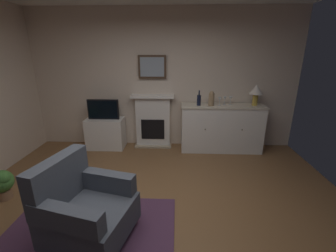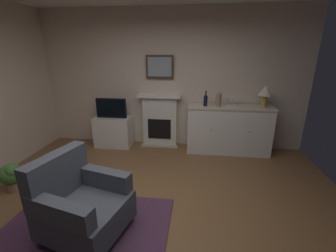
{
  "view_description": "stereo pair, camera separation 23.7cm",
  "coord_description": "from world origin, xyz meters",
  "px_view_note": "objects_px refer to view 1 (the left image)",
  "views": [
    {
      "loc": [
        0.29,
        -2.22,
        1.94
      ],
      "look_at": [
        0.17,
        0.61,
        1.0
      ],
      "focal_mm": 24.19,
      "sensor_mm": 36.0,
      "label": 1
    },
    {
      "loc": [
        0.53,
        -2.2,
        1.94
      ],
      "look_at": [
        0.17,
        0.61,
        1.0
      ],
      "focal_mm": 24.19,
      "sensor_mm": 36.0,
      "label": 2
    }
  ],
  "objects_px": {
    "fireplace_unit": "(153,121)",
    "tv_cabinet": "(106,133)",
    "vase_decorative": "(211,98)",
    "potted_plant_fern": "(2,182)",
    "tv_set": "(103,109)",
    "wine_glass_center": "(225,99)",
    "framed_picture": "(152,67)",
    "table_lamp": "(256,91)",
    "armchair": "(84,208)",
    "wine_bottle": "(199,100)",
    "wine_glass_left": "(220,99)",
    "sideboard_cabinet": "(221,128)",
    "wine_glass_right": "(231,99)"
  },
  "relations": [
    {
      "from": "tv_set",
      "to": "potted_plant_fern",
      "type": "distance_m",
      "value": 2.06
    },
    {
      "from": "tv_cabinet",
      "to": "wine_bottle",
      "type": "bearing_deg",
      "value": -1.88
    },
    {
      "from": "table_lamp",
      "to": "wine_glass_right",
      "type": "distance_m",
      "value": 0.49
    },
    {
      "from": "table_lamp",
      "to": "tv_cabinet",
      "type": "xyz_separation_m",
      "value": [
        -2.97,
        0.02,
        -0.91
      ]
    },
    {
      "from": "wine_glass_left",
      "to": "vase_decorative",
      "type": "distance_m",
      "value": 0.16
    },
    {
      "from": "fireplace_unit",
      "to": "wine_glass_right",
      "type": "xyz_separation_m",
      "value": [
        1.53,
        -0.15,
        0.52
      ]
    },
    {
      "from": "wine_glass_center",
      "to": "potted_plant_fern",
      "type": "relative_size",
      "value": 0.38
    },
    {
      "from": "armchair",
      "to": "wine_glass_center",
      "type": "bearing_deg",
      "value": 52.38
    },
    {
      "from": "fireplace_unit",
      "to": "wine_glass_center",
      "type": "relative_size",
      "value": 6.67
    },
    {
      "from": "wine_glass_center",
      "to": "framed_picture",
      "type": "bearing_deg",
      "value": 172.21
    },
    {
      "from": "framed_picture",
      "to": "table_lamp",
      "type": "xyz_separation_m",
      "value": [
        2.0,
        -0.22,
        -0.42
      ]
    },
    {
      "from": "sideboard_cabinet",
      "to": "vase_decorative",
      "type": "bearing_deg",
      "value": -168.13
    },
    {
      "from": "table_lamp",
      "to": "armchair",
      "type": "bearing_deg",
      "value": -135.48
    },
    {
      "from": "wine_bottle",
      "to": "armchair",
      "type": "height_order",
      "value": "wine_bottle"
    },
    {
      "from": "framed_picture",
      "to": "vase_decorative",
      "type": "distance_m",
      "value": 1.31
    },
    {
      "from": "wine_bottle",
      "to": "wine_glass_center",
      "type": "distance_m",
      "value": 0.51
    },
    {
      "from": "wine_bottle",
      "to": "vase_decorative",
      "type": "xyz_separation_m",
      "value": [
        0.24,
        -0.0,
        0.03
      ]
    },
    {
      "from": "fireplace_unit",
      "to": "armchair",
      "type": "relative_size",
      "value": 1.13
    },
    {
      "from": "wine_bottle",
      "to": "tv_cabinet",
      "type": "bearing_deg",
      "value": 178.12
    },
    {
      "from": "fireplace_unit",
      "to": "wine_glass_left",
      "type": "relative_size",
      "value": 6.67
    },
    {
      "from": "fireplace_unit",
      "to": "vase_decorative",
      "type": "bearing_deg",
      "value": -11.13
    },
    {
      "from": "sideboard_cabinet",
      "to": "armchair",
      "type": "xyz_separation_m",
      "value": [
        -1.85,
        -2.41,
        -0.09
      ]
    },
    {
      "from": "wine_glass_left",
      "to": "potted_plant_fern",
      "type": "bearing_deg",
      "value": -151.29
    },
    {
      "from": "fireplace_unit",
      "to": "sideboard_cabinet",
      "type": "xyz_separation_m",
      "value": [
        1.39,
        -0.18,
        -0.08
      ]
    },
    {
      "from": "sideboard_cabinet",
      "to": "tv_set",
      "type": "distance_m",
      "value": 2.4
    },
    {
      "from": "wine_glass_left",
      "to": "potted_plant_fern",
      "type": "height_order",
      "value": "wine_glass_left"
    },
    {
      "from": "fireplace_unit",
      "to": "wine_bottle",
      "type": "xyz_separation_m",
      "value": [
        0.92,
        -0.22,
        0.5
      ]
    },
    {
      "from": "tv_set",
      "to": "wine_glass_center",
      "type": "bearing_deg",
      "value": 0.86
    },
    {
      "from": "tv_cabinet",
      "to": "vase_decorative",
      "type": "bearing_deg",
      "value": -1.75
    },
    {
      "from": "tv_set",
      "to": "potted_plant_fern",
      "type": "relative_size",
      "value": 1.44
    },
    {
      "from": "fireplace_unit",
      "to": "tv_cabinet",
      "type": "distance_m",
      "value": 1.02
    },
    {
      "from": "potted_plant_fern",
      "to": "sideboard_cabinet",
      "type": "bearing_deg",
      "value": 28.81
    },
    {
      "from": "vase_decorative",
      "to": "potted_plant_fern",
      "type": "height_order",
      "value": "vase_decorative"
    },
    {
      "from": "table_lamp",
      "to": "wine_glass_left",
      "type": "distance_m",
      "value": 0.7
    },
    {
      "from": "framed_picture",
      "to": "tv_set",
      "type": "bearing_deg",
      "value": -166.69
    },
    {
      "from": "wine_bottle",
      "to": "tv_cabinet",
      "type": "height_order",
      "value": "wine_bottle"
    },
    {
      "from": "fireplace_unit",
      "to": "wine_bottle",
      "type": "relative_size",
      "value": 3.79
    },
    {
      "from": "table_lamp",
      "to": "tv_set",
      "type": "distance_m",
      "value": 3.0
    },
    {
      "from": "framed_picture",
      "to": "wine_glass_left",
      "type": "height_order",
      "value": "framed_picture"
    },
    {
      "from": "framed_picture",
      "to": "wine_glass_center",
      "type": "xyz_separation_m",
      "value": [
        1.42,
        -0.19,
        -0.58
      ]
    },
    {
      "from": "wine_glass_right",
      "to": "tv_cabinet",
      "type": "bearing_deg",
      "value": -179.7
    },
    {
      "from": "table_lamp",
      "to": "tv_set",
      "type": "height_order",
      "value": "table_lamp"
    },
    {
      "from": "table_lamp",
      "to": "armchair",
      "type": "xyz_separation_m",
      "value": [
        -2.45,
        -2.41,
        -0.84
      ]
    },
    {
      "from": "wine_bottle",
      "to": "tv_set",
      "type": "height_order",
      "value": "wine_bottle"
    },
    {
      "from": "wine_glass_right",
      "to": "table_lamp",
      "type": "bearing_deg",
      "value": -3.5
    },
    {
      "from": "wine_glass_left",
      "to": "wine_glass_center",
      "type": "distance_m",
      "value": 0.13
    },
    {
      "from": "wine_glass_right",
      "to": "tv_cabinet",
      "type": "height_order",
      "value": "wine_glass_right"
    },
    {
      "from": "wine_glass_left",
      "to": "wine_glass_center",
      "type": "relative_size",
      "value": 1.0
    },
    {
      "from": "table_lamp",
      "to": "wine_glass_center",
      "type": "bearing_deg",
      "value": 177.23
    },
    {
      "from": "sideboard_cabinet",
      "to": "wine_glass_left",
      "type": "bearing_deg",
      "value": -147.5
    }
  ]
}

